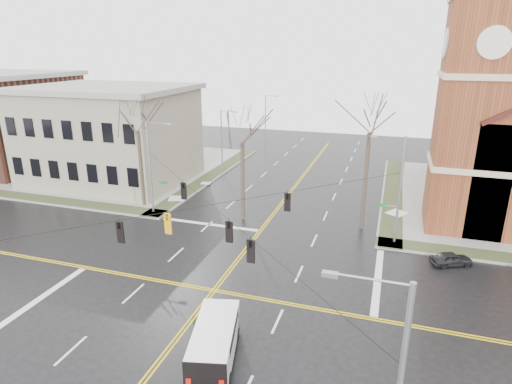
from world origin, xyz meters
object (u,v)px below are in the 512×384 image
(streetlight_north_a, at_px, (223,138))
(streetlight_north_b, at_px, (266,116))
(parked_car_a, at_px, (451,259))
(tree_ne, at_px, (370,126))
(signal_pole_ne, at_px, (398,187))
(tree_nw_near, at_px, (242,137))
(tree_nw_far, at_px, (137,126))
(signal_pole_nw, at_px, (151,165))
(cargo_van, at_px, (215,338))

(streetlight_north_a, height_order, streetlight_north_b, same)
(parked_car_a, xyz_separation_m, tree_ne, (-7.02, 5.19, 8.85))
(tree_ne, bearing_deg, parked_car_a, -36.46)
(signal_pole_ne, height_order, tree_nw_near, tree_nw_near)
(parked_car_a, relative_size, tree_nw_near, 0.28)
(tree_nw_far, bearing_deg, signal_pole_nw, -34.44)
(signal_pole_ne, relative_size, tree_nw_far, 0.78)
(signal_pole_nw, xyz_separation_m, streetlight_north_a, (0.67, 16.50, -0.48))
(tree_nw_near, bearing_deg, cargo_van, -74.69)
(parked_car_a, bearing_deg, tree_nw_near, 52.98)
(cargo_van, distance_m, tree_nw_near, 20.72)
(streetlight_north_b, height_order, parked_car_a, streetlight_north_b)
(signal_pole_ne, distance_m, tree_nw_near, 14.17)
(streetlight_north_a, relative_size, streetlight_north_b, 1.00)
(tree_ne, bearing_deg, cargo_van, -106.36)
(streetlight_north_a, bearing_deg, signal_pole_ne, -36.90)
(signal_pole_nw, relative_size, parked_car_a, 2.91)
(signal_pole_nw, relative_size, tree_nw_near, 0.82)
(signal_pole_nw, xyz_separation_m, tree_nw_near, (8.87, 1.31, 3.04))
(signal_pole_nw, relative_size, tree_nw_far, 0.78)
(tree_nw_near, bearing_deg, tree_ne, 6.22)
(signal_pole_nw, relative_size, streetlight_north_a, 1.12)
(tree_nw_far, relative_size, tree_nw_near, 1.05)
(streetlight_north_a, xyz_separation_m, cargo_van, (13.37, -34.07, -3.27))
(streetlight_north_b, bearing_deg, signal_pole_nw, -91.05)
(tree_nw_near, distance_m, tree_ne, 11.22)
(streetlight_north_b, height_order, tree_nw_far, tree_nw_far)
(cargo_van, relative_size, tree_ne, 0.44)
(parked_car_a, height_order, tree_nw_near, tree_nw_near)
(streetlight_north_b, height_order, tree_ne, tree_ne)
(signal_pole_ne, height_order, streetlight_north_a, signal_pole_ne)
(signal_pole_ne, xyz_separation_m, signal_pole_nw, (-22.64, 0.00, 0.00))
(tree_nw_far, relative_size, tree_ne, 0.89)
(signal_pole_ne, xyz_separation_m, streetlight_north_a, (-21.97, 16.50, -0.48))
(signal_pole_nw, distance_m, parked_car_a, 27.44)
(tree_nw_near, bearing_deg, tree_nw_far, 179.30)
(parked_car_a, bearing_deg, streetlight_north_a, 29.29)
(parked_car_a, bearing_deg, streetlight_north_b, 9.25)
(streetlight_north_b, distance_m, tree_nw_far, 35.38)
(cargo_van, bearing_deg, tree_nw_near, 91.68)
(tree_nw_near, xyz_separation_m, tree_ne, (11.07, 1.21, 1.38))
(parked_car_a, xyz_separation_m, tree_nw_near, (-18.09, 3.98, 7.47))
(signal_pole_nw, distance_m, tree_ne, 20.57)
(signal_pole_ne, height_order, tree_nw_far, tree_nw_far)
(tree_nw_near, bearing_deg, signal_pole_ne, -5.44)
(cargo_van, bearing_deg, parked_car_a, 35.44)
(streetlight_north_b, relative_size, tree_nw_near, 0.72)
(signal_pole_ne, relative_size, signal_pole_nw, 1.00)
(streetlight_north_b, bearing_deg, tree_nw_near, -76.89)
(signal_pole_ne, height_order, tree_ne, tree_ne)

